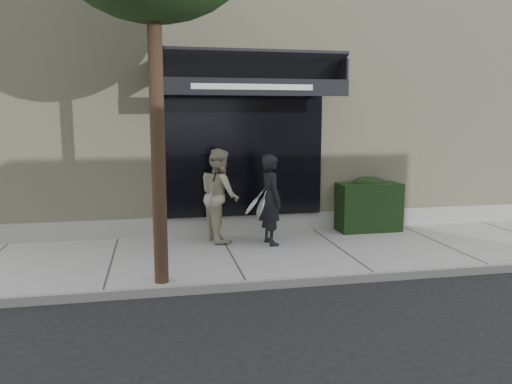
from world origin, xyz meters
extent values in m
plane|color=black|center=(0.00, 0.00, 0.00)|extent=(80.00, 80.00, 0.00)
cube|color=gray|center=(0.00, 0.00, 0.06)|extent=(20.00, 3.00, 0.12)
cube|color=gray|center=(0.00, -1.55, 0.07)|extent=(20.00, 0.10, 0.14)
cube|color=#C2BA94|center=(0.00, 5.00, 2.75)|extent=(14.00, 7.00, 5.50)
cube|color=gray|center=(0.00, 1.70, 0.25)|extent=(14.02, 0.42, 0.50)
cube|color=black|center=(-1.50, 1.55, 1.80)|extent=(3.20, 0.30, 2.60)
cube|color=gray|center=(-3.10, 1.70, 1.80)|extent=(0.08, 0.40, 2.60)
cube|color=gray|center=(0.10, 1.70, 1.80)|extent=(0.08, 0.40, 2.60)
cube|color=gray|center=(-1.50, 1.70, 3.14)|extent=(3.36, 0.40, 0.12)
cube|color=black|center=(-1.50, 1.00, 3.40)|extent=(3.60, 1.03, 0.55)
cube|color=black|center=(-1.50, 0.50, 3.01)|extent=(3.60, 0.05, 0.30)
cube|color=white|center=(-1.50, 0.47, 3.01)|extent=(2.20, 0.01, 0.10)
cube|color=black|center=(-3.28, 1.00, 3.32)|extent=(0.04, 1.00, 0.45)
cube|color=black|center=(0.28, 1.00, 3.32)|extent=(0.04, 1.00, 0.45)
cube|color=black|center=(1.10, 1.25, 0.62)|extent=(1.30, 0.70, 1.00)
ellipsoid|color=black|center=(1.10, 1.25, 1.12)|extent=(0.71, 0.38, 0.27)
cylinder|color=black|center=(-3.20, -1.30, 2.40)|extent=(0.20, 0.20, 4.80)
imported|color=black|center=(-1.16, 0.51, 0.96)|extent=(0.50, 0.67, 1.69)
torus|color=silver|center=(-1.42, 0.19, 0.88)|extent=(0.13, 0.31, 0.29)
cylinder|color=silver|center=(-1.42, 0.19, 0.88)|extent=(0.10, 0.27, 0.26)
cylinder|color=silver|center=(-1.42, 0.19, 0.88)|extent=(0.18, 0.02, 0.08)
cylinder|color=black|center=(-1.42, 0.19, 0.88)|extent=(0.20, 0.04, 0.10)
torus|color=silver|center=(-1.58, 0.21, 0.92)|extent=(0.24, 0.33, 0.26)
cylinder|color=silver|center=(-1.58, 0.21, 0.92)|extent=(0.20, 0.29, 0.22)
cylinder|color=silver|center=(-1.58, 0.21, 0.92)|extent=(0.16, 0.04, 0.12)
cylinder|color=black|center=(-1.58, 0.21, 0.92)|extent=(0.18, 0.05, 0.15)
imported|color=#AFA98C|center=(-2.05, 0.98, 1.01)|extent=(0.84, 0.99, 1.78)
torus|color=silver|center=(-2.30, 0.61, 1.01)|extent=(0.13, 0.31, 0.30)
cylinder|color=silver|center=(-2.30, 0.61, 1.01)|extent=(0.10, 0.28, 0.26)
cylinder|color=silver|center=(-2.30, 0.61, 1.01)|extent=(0.18, 0.04, 0.06)
cylinder|color=black|center=(-2.30, 0.61, 1.01)|extent=(0.20, 0.05, 0.08)
camera|label=1|loc=(-3.25, -8.36, 2.48)|focal=35.00mm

